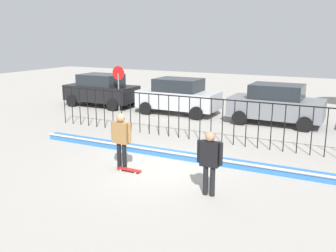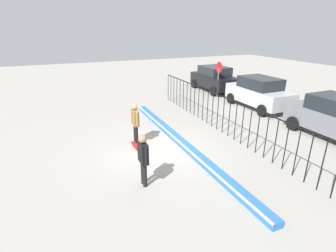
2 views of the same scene
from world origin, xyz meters
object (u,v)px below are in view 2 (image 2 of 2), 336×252
Objects in this scene: skateboarder at (135,120)px; stop_sign at (218,75)px; parked_car_black at (214,78)px; parked_car_silver at (259,92)px; skateboard at (135,145)px; camera_operator at (143,156)px.

skateboarder is 0.71× the size of stop_sign.
parked_car_black is 1.00× the size of parked_car_silver.
skateboard is 9.82m from stop_sign.
camera_operator is at bearing -19.16° from skateboard.
parked_car_black reaches higher than skateboarder.
skateboard is at bearing -45.55° from parked_car_black.
stop_sign is at bearing 117.79° from skateboard.
parked_car_black and parked_car_silver have the same top height.
stop_sign is at bearing -21.68° from parked_car_black.
parked_car_silver is 1.72× the size of stop_sign.
skateboarder is at bearing 149.31° from skateboard.
camera_operator is (2.85, -0.55, 0.99)m from skateboard.
stop_sign is at bearing -166.62° from parked_car_silver.
skateboard is at bearing 9.23° from skateboarder.
camera_operator is at bearing -61.69° from parked_car_silver.
parked_car_black is at bearing 161.72° from skateboarder.
parked_car_black is 2.15m from stop_sign.
stop_sign is (-5.33, 7.70, 0.55)m from skateboarder.
parked_car_silver is at bearing 14.92° from stop_sign.
stop_sign is (-5.69, 7.85, 1.56)m from skateboard.
camera_operator is (3.21, -0.70, -0.02)m from skateboarder.
parked_car_silver is at bearing 3.43° from parked_car_black.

